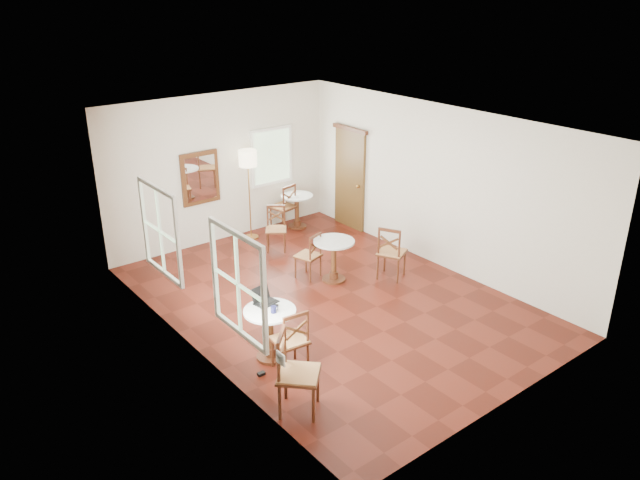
# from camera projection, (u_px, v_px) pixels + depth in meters

# --- Properties ---
(ground) EXTENTS (7.00, 7.00, 0.00)m
(ground) POSITION_uv_depth(u_px,v_px,m) (331.00, 300.00, 10.46)
(ground) COLOR #53180E
(ground) RESTS_ON ground
(room_shell) EXTENTS (5.02, 7.02, 3.01)m
(room_shell) POSITION_uv_depth(u_px,v_px,m) (318.00, 190.00, 9.89)
(room_shell) COLOR beige
(room_shell) RESTS_ON ground
(cafe_table_near) EXTENTS (0.73, 0.73, 0.78)m
(cafe_table_near) POSITION_uv_depth(u_px,v_px,m) (270.00, 328.00, 8.68)
(cafe_table_near) COLOR #4E2513
(cafe_table_near) RESTS_ON ground
(cafe_table_mid) EXTENTS (0.73, 0.73, 0.77)m
(cafe_table_mid) POSITION_uv_depth(u_px,v_px,m) (334.00, 256.00, 10.96)
(cafe_table_mid) COLOR #4E2513
(cafe_table_mid) RESTS_ON ground
(cafe_table_back) EXTENTS (0.69, 0.69, 0.73)m
(cafe_table_back) POSITION_uv_depth(u_px,v_px,m) (297.00, 207.00, 13.36)
(cafe_table_back) COLOR #4E2513
(cafe_table_back) RESTS_ON ground
(chair_near_a) EXTENTS (0.48, 0.48, 0.95)m
(chair_near_a) POSITION_uv_depth(u_px,v_px,m) (291.00, 340.00, 8.41)
(chair_near_a) COLOR #4E2513
(chair_near_a) RESTS_ON ground
(chair_near_b) EXTENTS (0.72, 0.72, 1.10)m
(chair_near_b) POSITION_uv_depth(u_px,v_px,m) (296.00, 373.00, 7.59)
(chair_near_b) COLOR #4E2513
(chair_near_b) RESTS_ON ground
(chair_mid_a) EXTENTS (0.50, 0.50, 0.86)m
(chair_mid_a) POSITION_uv_depth(u_px,v_px,m) (309.00, 255.00, 11.10)
(chair_mid_a) COLOR #4E2513
(chair_mid_a) RESTS_ON ground
(chair_mid_b) EXTENTS (0.62, 0.62, 1.01)m
(chair_mid_b) POSITION_uv_depth(u_px,v_px,m) (391.00, 252.00, 11.05)
(chair_mid_b) COLOR #4E2513
(chair_mid_b) RESTS_ON ground
(chair_back_a) EXTENTS (0.55, 0.55, 1.00)m
(chair_back_a) POSITION_uv_depth(u_px,v_px,m) (284.00, 207.00, 13.27)
(chair_back_a) COLOR #4E2513
(chair_back_a) RESTS_ON ground
(chair_back_b) EXTENTS (0.57, 0.57, 0.89)m
(chair_back_b) POSITION_uv_depth(u_px,v_px,m) (276.00, 229.00, 12.26)
(chair_back_b) COLOR #4E2513
(chair_back_b) RESTS_ON ground
(floor_lamp) EXTENTS (0.36, 0.36, 1.87)m
(floor_lamp) POSITION_uv_depth(u_px,v_px,m) (248.00, 164.00, 12.36)
(floor_lamp) COLOR #BF8C3F
(floor_lamp) RESTS_ON ground
(laptop) EXTENTS (0.36, 0.31, 0.22)m
(laptop) POSITION_uv_depth(u_px,v_px,m) (264.00, 299.00, 8.75)
(laptop) COLOR black
(laptop) RESTS_ON cafe_table_near
(mouse) EXTENTS (0.10, 0.09, 0.03)m
(mouse) POSITION_uv_depth(u_px,v_px,m) (276.00, 305.00, 8.65)
(mouse) COLOR black
(mouse) RESTS_ON cafe_table_near
(navy_mug) EXTENTS (0.12, 0.08, 0.09)m
(navy_mug) POSITION_uv_depth(u_px,v_px,m) (274.00, 309.00, 8.49)
(navy_mug) COLOR black
(navy_mug) RESTS_ON cafe_table_near
(water_glass) EXTENTS (0.06, 0.06, 0.10)m
(water_glass) POSITION_uv_depth(u_px,v_px,m) (262.00, 305.00, 8.59)
(water_glass) COLOR white
(water_glass) RESTS_ON cafe_table_near
(power_adapter) EXTENTS (0.11, 0.06, 0.04)m
(power_adapter) POSITION_uv_depth(u_px,v_px,m) (261.00, 374.00, 8.47)
(power_adapter) COLOR black
(power_adapter) RESTS_ON ground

